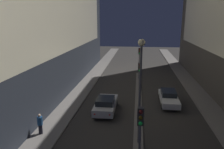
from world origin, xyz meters
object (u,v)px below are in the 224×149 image
object	(u,v)px
traffic_light_mid	(139,75)
pedestrian_on_left_sidewalk	(40,124)
traffic_light_near	(140,131)
car_right_lane	(169,97)
traffic_light_far	(139,56)
street_lamp	(140,77)
car_left_lane	(106,104)

from	to	relation	value
traffic_light_mid	pedestrian_on_left_sidewalk	size ratio (longest dim) A/B	2.82
traffic_light_near	car_right_lane	bearing A→B (deg)	76.01
traffic_light_mid	traffic_light_far	bearing A→B (deg)	90.00
street_lamp	car_right_lane	distance (m)	9.91
pedestrian_on_left_sidewalk	traffic_light_far	bearing A→B (deg)	65.84
traffic_light_far	car_left_lane	bearing A→B (deg)	-104.93
car_right_lane	traffic_light_near	bearing A→B (deg)	-103.99
car_right_lane	pedestrian_on_left_sidewalk	size ratio (longest dim) A/B	2.83
traffic_light_mid	traffic_light_far	xyz separation A→B (m)	(0.00, 10.99, 0.00)
car_right_lane	pedestrian_on_left_sidewalk	world-z (taller)	pedestrian_on_left_sidewalk
traffic_light_far	car_left_lane	size ratio (longest dim) A/B	1.02
pedestrian_on_left_sidewalk	traffic_light_near	bearing A→B (deg)	-33.19
car_right_lane	pedestrian_on_left_sidewalk	bearing A→B (deg)	-144.10
street_lamp	car_left_lane	xyz separation A→B (m)	(-3.21, 5.45, -4.37)
traffic_light_near	car_right_lane	world-z (taller)	traffic_light_near
traffic_light_near	pedestrian_on_left_sidewalk	world-z (taller)	traffic_light_near
traffic_light_near	car_right_lane	distance (m)	13.56
traffic_light_near	street_lamp	xyz separation A→B (m)	(0.00, 4.59, 1.57)
traffic_light_mid	car_right_lane	xyz separation A→B (m)	(3.21, 1.79, -2.83)
car_right_lane	pedestrian_on_left_sidewalk	distance (m)	13.41
traffic_light_far	street_lamp	bearing A→B (deg)	-90.00
car_left_lane	car_right_lane	size ratio (longest dim) A/B	0.98
traffic_light_near	street_lamp	world-z (taller)	street_lamp
traffic_light_mid	pedestrian_on_left_sidewalk	distance (m)	10.11
car_left_lane	car_right_lane	bearing A→B (deg)	23.80
street_lamp	car_left_lane	bearing A→B (deg)	120.49
traffic_light_mid	car_right_lane	size ratio (longest dim) A/B	1.00
car_left_lane	traffic_light_far	bearing A→B (deg)	75.07
traffic_light_far	pedestrian_on_left_sidewalk	distance (m)	18.88
traffic_light_near	pedestrian_on_left_sidewalk	bearing A→B (deg)	146.81
street_lamp	pedestrian_on_left_sidewalk	bearing A→B (deg)	176.89
traffic_light_far	car_right_lane	bearing A→B (deg)	-70.78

